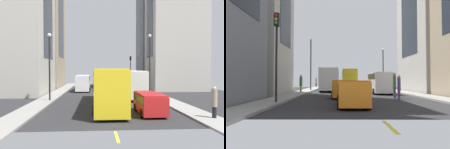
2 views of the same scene
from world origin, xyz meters
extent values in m
plane|color=#28282B|center=(0.00, 0.00, 0.00)|extent=(39.53, 39.53, 0.00)
cube|color=gray|center=(-6.71, 0.00, 0.07)|extent=(2.10, 44.00, 0.15)
cube|color=gray|center=(6.71, 0.00, 0.07)|extent=(2.10, 44.00, 0.15)
cube|color=yellow|center=(0.00, -21.00, 0.01)|extent=(0.16, 2.00, 0.01)
cube|color=yellow|center=(0.00, -10.50, 0.01)|extent=(0.16, 2.00, 0.01)
cube|color=yellow|center=(0.00, 0.00, 0.01)|extent=(0.16, 2.00, 0.01)
cube|color=yellow|center=(0.00, 10.50, 0.01)|extent=(0.16, 2.00, 0.01)
cube|color=yellow|center=(0.00, 21.00, 0.01)|extent=(0.16, 2.00, 0.01)
cube|color=slate|center=(-11.67, -14.93, 13.60)|extent=(7.41, 7.75, 27.19)
cube|color=#1E232D|center=(-11.67, -14.93, 13.60)|extent=(7.49, 4.26, 14.95)
cube|color=#B7B2A8|center=(-12.36, -5.37, 12.36)|extent=(8.79, 7.91, 24.71)
cube|color=#1E232D|center=(-12.36, -5.37, 12.36)|extent=(8.88, 4.35, 13.59)
cube|color=tan|center=(12.21, -12.56, 13.04)|extent=(8.50, 11.25, 26.07)
cube|color=#1E232D|center=(12.21, -12.56, 13.04)|extent=(8.59, 6.19, 14.34)
cube|color=#B7B2A8|center=(11.13, -0.56, 11.20)|extent=(6.34, 10.77, 22.39)
cube|color=#1E232D|center=(11.13, -0.56, 11.20)|extent=(6.40, 5.92, 12.32)
cube|color=silver|center=(-3.19, 3.27, 1.77)|extent=(2.55, 11.90, 3.00)
cube|color=black|center=(-3.19, 3.27, 2.62)|extent=(2.60, 10.95, 1.20)
cube|color=beige|center=(-3.19, 3.27, 3.31)|extent=(2.45, 11.42, 0.08)
cylinder|color=black|center=(-4.36, 6.96, 0.50)|extent=(0.46, 1.00, 1.00)
cylinder|color=black|center=(-2.01, 6.96, 0.50)|extent=(0.46, 1.00, 1.00)
cylinder|color=black|center=(-4.36, -0.42, 0.50)|extent=(0.46, 1.00, 1.00)
cylinder|color=black|center=(-2.01, -0.42, 0.50)|extent=(0.46, 1.00, 1.00)
cube|color=yellow|center=(0.02, 11.02, 1.86)|extent=(2.45, 13.89, 3.30)
cube|color=black|center=(0.02, 11.02, 2.72)|extent=(2.50, 12.78, 1.48)
cube|color=gold|center=(0.02, 11.02, 3.55)|extent=(2.35, 13.33, 0.08)
cylinder|color=black|center=(-1.11, 15.32, 0.38)|extent=(0.44, 0.76, 0.76)
cylinder|color=black|center=(1.14, 15.32, 0.38)|extent=(0.44, 0.76, 0.76)
cylinder|color=black|center=(-1.11, 6.71, 0.38)|extent=(0.44, 0.76, 0.76)
cylinder|color=black|center=(1.14, 6.71, 0.38)|extent=(0.44, 0.76, 0.76)
cube|color=white|center=(3.19, -3.77, 1.35)|extent=(2.05, 5.59, 2.30)
cube|color=black|center=(3.19, -3.77, 2.10)|extent=(2.09, 5.15, 0.69)
cube|color=silver|center=(3.19, -3.77, 2.54)|extent=(1.97, 5.37, 0.08)
cylinder|color=black|center=(2.24, -2.03, 0.36)|extent=(0.37, 0.72, 0.72)
cylinder|color=black|center=(4.13, -2.03, 0.36)|extent=(0.37, 0.72, 0.72)
cylinder|color=black|center=(2.24, -5.50, 0.36)|extent=(0.37, 0.72, 0.72)
cylinder|color=black|center=(4.13, -5.50, 0.36)|extent=(0.37, 0.72, 0.72)
cube|color=orange|center=(-1.44, -9.42, 0.87)|extent=(1.82, 4.74, 1.41)
cube|color=black|center=(-1.44, -9.42, 1.23)|extent=(1.86, 4.36, 0.59)
cube|color=#BE6115|center=(-1.44, -9.42, 1.62)|extent=(1.75, 4.55, 0.08)
cylinder|color=black|center=(-2.28, -7.95, 0.31)|extent=(0.33, 0.62, 0.62)
cylinder|color=black|center=(-0.60, -7.95, 0.31)|extent=(0.33, 0.62, 0.62)
cylinder|color=black|center=(-2.28, -10.89, 0.31)|extent=(0.33, 0.62, 0.62)
cylinder|color=black|center=(-0.60, -10.89, 0.31)|extent=(0.33, 0.62, 0.62)
cube|color=orange|center=(-0.93, -15.56, 0.85)|extent=(1.72, 4.35, 1.36)
cube|color=black|center=(-0.93, -15.56, 1.19)|extent=(1.76, 4.00, 0.57)
cube|color=#BE6115|center=(-0.93, -15.56, 1.57)|extent=(1.65, 4.18, 0.08)
cylinder|color=black|center=(-1.72, -14.21, 0.31)|extent=(0.31, 0.62, 0.62)
cylinder|color=black|center=(-0.14, -14.21, 0.31)|extent=(0.31, 0.62, 0.62)
cylinder|color=black|center=(-1.72, -16.91, 0.31)|extent=(0.31, 0.62, 0.62)
cylinder|color=black|center=(-0.14, -16.91, 0.31)|extent=(0.31, 0.62, 0.62)
cube|color=red|center=(-3.12, 15.12, 0.87)|extent=(1.81, 4.41, 1.40)
cube|color=black|center=(-3.12, 15.12, 1.23)|extent=(1.84, 4.06, 0.59)
cube|color=#A91A1A|center=(-3.12, 15.12, 1.61)|extent=(1.73, 4.23, 0.08)
cylinder|color=black|center=(-3.95, 16.48, 0.31)|extent=(0.33, 0.62, 0.62)
cylinder|color=black|center=(-2.28, 16.48, 0.31)|extent=(0.33, 0.62, 0.62)
cylinder|color=black|center=(-3.95, 13.75, 0.31)|extent=(0.33, 0.62, 0.62)
cylinder|color=black|center=(-2.28, 13.75, 0.31)|extent=(0.33, 0.62, 0.62)
cylinder|color=#593372|center=(3.33, -9.79, 0.41)|extent=(0.22, 0.22, 0.82)
cylinder|color=#336B38|center=(3.33, -9.79, 1.45)|extent=(0.30, 0.30, 1.25)
sphere|color=#8C6647|center=(3.33, -9.79, 2.19)|extent=(0.25, 0.25, 0.25)
cylinder|color=black|center=(-7.15, 17.50, 0.53)|extent=(0.29, 0.29, 0.76)
cylinder|color=gray|center=(-7.15, 17.50, 1.50)|extent=(0.38, 0.38, 1.17)
sphere|color=beige|center=(-7.15, 17.50, 2.21)|extent=(0.24, 0.24, 0.24)
cylinder|color=gold|center=(-6.73, -2.53, 0.51)|extent=(0.28, 0.28, 0.72)
cylinder|color=#336B38|center=(-6.73, -2.53, 1.48)|extent=(0.37, 0.37, 1.23)
sphere|color=#8C6647|center=(-6.73, -2.53, 2.22)|extent=(0.25, 0.25, 0.25)
cylinder|color=#593372|center=(3.35, -11.03, 0.36)|extent=(0.21, 0.21, 0.71)
cylinder|color=#593372|center=(3.35, -11.03, 1.30)|extent=(0.29, 0.29, 1.18)
sphere|color=tan|center=(3.35, -11.03, 2.00)|extent=(0.21, 0.21, 0.21)
cylinder|color=black|center=(-6.06, -14.52, 2.75)|extent=(0.14, 0.14, 5.20)
cube|color=black|center=(-6.06, -14.52, 5.80)|extent=(0.32, 0.32, 0.90)
sphere|color=red|center=(-6.06, -14.70, 6.05)|extent=(0.20, 0.20, 0.20)
sphere|color=orange|center=(-6.06, -14.70, 5.80)|extent=(0.20, 0.20, 0.20)
sphere|color=green|center=(-6.06, -14.70, 5.54)|extent=(0.20, 0.20, 0.20)
cylinder|color=black|center=(-6.16, 2.31, 4.02)|extent=(0.18, 0.18, 7.74)
sphere|color=silver|center=(-6.16, 2.31, 8.07)|extent=(0.44, 0.44, 0.44)
cylinder|color=black|center=(6.16, 7.59, 3.60)|extent=(0.18, 0.18, 6.91)
sphere|color=silver|center=(6.16, 7.59, 7.24)|extent=(0.44, 0.44, 0.44)
camera|label=1|loc=(1.06, 32.73, 3.55)|focal=36.39mm
camera|label=2|loc=(-1.75, -27.86, 1.61)|focal=31.46mm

